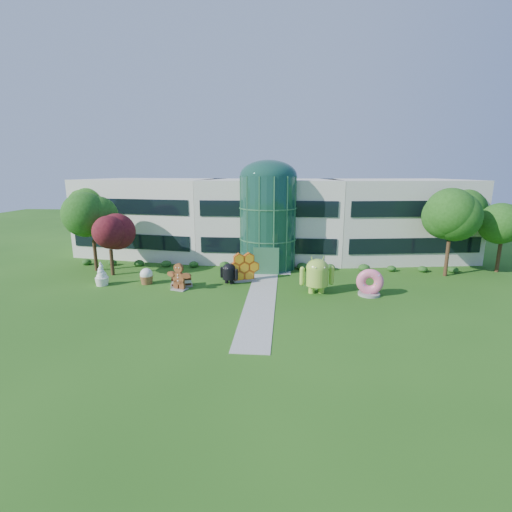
# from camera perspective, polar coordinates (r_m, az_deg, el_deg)

# --- Properties ---
(ground) EXTENTS (140.00, 140.00, 0.00)m
(ground) POSITION_cam_1_polar(r_m,az_deg,el_deg) (29.33, 0.57, -7.62)
(ground) COLOR #215114
(ground) RESTS_ON ground
(building) EXTENTS (46.00, 15.00, 9.30)m
(building) POSITION_cam_1_polar(r_m,az_deg,el_deg) (45.78, 2.25, 5.85)
(building) COLOR beige
(building) RESTS_ON ground
(atrium) EXTENTS (6.00, 6.00, 9.80)m
(atrium) POSITION_cam_1_polar(r_m,az_deg,el_deg) (39.81, 1.86, 5.14)
(atrium) COLOR #194738
(atrium) RESTS_ON ground
(walkway) EXTENTS (2.40, 20.00, 0.04)m
(walkway) POSITION_cam_1_polar(r_m,az_deg,el_deg) (31.20, 0.84, -6.30)
(walkway) COLOR #9E9E93
(walkway) RESTS_ON ground
(tree_red) EXTENTS (4.00, 4.00, 6.00)m
(tree_red) POSITION_cam_1_polar(r_m,az_deg,el_deg) (39.71, -21.48, 1.44)
(tree_red) COLOR #3F0C14
(tree_red) RESTS_ON ground
(trees_backdrop) EXTENTS (52.00, 8.00, 8.40)m
(trees_backdrop) POSITION_cam_1_polar(r_m,az_deg,el_deg) (40.90, 1.92, 4.36)
(trees_backdrop) COLOR #1C4A12
(trees_backdrop) RESTS_ON ground
(android_green) EXTENTS (3.48, 2.65, 3.56)m
(android_green) POSITION_cam_1_polar(r_m,az_deg,el_deg) (32.16, 9.37, -2.61)
(android_green) COLOR #93C13E
(android_green) RESTS_ON ground
(android_black) EXTENTS (2.37, 2.05, 2.27)m
(android_black) POSITION_cam_1_polar(r_m,az_deg,el_deg) (34.63, -4.18, -2.44)
(android_black) COLOR black
(android_black) RESTS_ON ground
(donut) EXTENTS (2.43, 1.47, 2.36)m
(donut) POSITION_cam_1_polar(r_m,az_deg,el_deg) (32.74, 17.10, -3.82)
(donut) COLOR #F45D8D
(donut) RESTS_ON ground
(gingerbread) EXTENTS (2.83, 1.78, 2.44)m
(gingerbread) POSITION_cam_1_polar(r_m,az_deg,el_deg) (33.42, -11.78, -3.10)
(gingerbread) COLOR brown
(gingerbread) RESTS_ON ground
(ice_cream_sandwich) EXTENTS (2.15, 1.51, 0.87)m
(ice_cream_sandwich) POSITION_cam_1_polar(r_m,az_deg,el_deg) (34.61, -11.40, -3.88)
(ice_cream_sandwich) COLOR black
(ice_cream_sandwich) RESTS_ON ground
(honeycomb) EXTENTS (3.35, 2.21, 2.48)m
(honeycomb) POSITION_cam_1_polar(r_m,az_deg,el_deg) (35.36, -1.87, -1.91)
(honeycomb) COLOR #FCA619
(honeycomb) RESTS_ON ground
(froyo) EXTENTS (1.48, 1.48, 2.23)m
(froyo) POSITION_cam_1_polar(r_m,az_deg,el_deg) (36.87, -22.69, -2.51)
(froyo) COLOR white
(froyo) RESTS_ON ground
(cupcake) EXTENTS (1.54, 1.54, 1.50)m
(cupcake) POSITION_cam_1_polar(r_m,az_deg,el_deg) (36.03, -16.50, -2.97)
(cupcake) COLOR white
(cupcake) RESTS_ON ground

